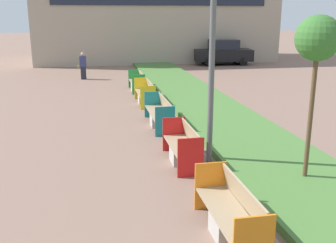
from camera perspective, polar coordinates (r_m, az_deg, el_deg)
The scene contains 11 objects.
planter_grass_strip at distance 11.93m, azimuth 11.33°, elevation -2.35°, with size 2.80×120.00×0.18m.
building_backdrop at distance 33.52m, azimuth -2.09°, elevation 16.59°, with size 18.66×8.04×8.87m.
bench_orange_frame at distance 6.84m, azimuth 9.07°, elevation -13.48°, with size 0.65×2.12×0.94m.
bench_red_frame at distance 9.95m, azimuth 2.17°, elevation -3.97°, with size 0.65×1.93×0.94m.
bench_teal_frame at distance 13.22m, azimuth -1.21°, elevation 0.97°, with size 0.65×2.47×0.94m.
bench_yellow_frame at distance 16.59m, azimuth -3.29°, elevation 3.87°, with size 0.65×2.15×0.94m.
bench_green_frame at distance 19.51m, azimuth -4.49°, elevation 5.53°, with size 0.65×1.90×0.94m.
street_lamp_post at distance 9.31m, azimuth 6.59°, elevation 15.77°, with size 0.24×0.44×6.72m.
sapling_tree_near at distance 8.66m, azimuth 20.93°, elevation 10.85°, with size 0.94×0.94×3.64m.
pedestrian_walking at distance 23.45m, azimuth -12.25°, elevation 7.90°, with size 0.53×0.24×1.55m.
parked_car_distant at distance 30.04m, azimuth 8.03°, elevation 9.89°, with size 4.34×2.13×1.86m.
Camera 1 is at (-1.22, 1.50, 3.63)m, focal length 42.00 mm.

